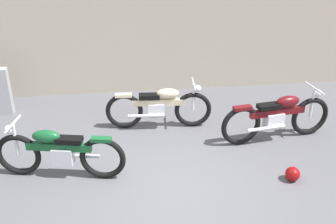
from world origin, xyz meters
The scene contains 6 objects.
ground_plane centered at (0.00, 0.00, 0.00)m, with size 40.00×40.00×0.00m, color #56565B.
building_wall centered at (0.00, 4.13, 1.46)m, with size 18.00×0.30×2.92m, color #B2A893.
helmet centered at (2.01, 0.02, 0.12)m, with size 0.24×0.24×0.24m, color maroon.
motorcycle_maroon centered at (2.21, 1.35, 0.48)m, with size 2.21×0.66×0.99m.
motorcycle_cream centered at (0.05, 2.10, 0.46)m, with size 2.11×0.59×0.95m.
motorcycle_green centered at (-1.74, 0.61, 0.46)m, with size 2.13×0.69×0.96m.
Camera 1 is at (-0.67, -5.17, 3.98)m, focal length 43.68 mm.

